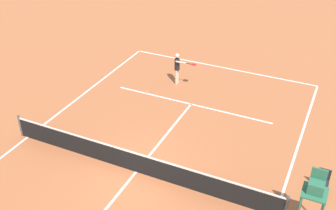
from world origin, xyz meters
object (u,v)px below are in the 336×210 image
object	(u,v)px
player_serving	(178,66)
tennis_ball	(147,91)
courtside_chair_mid	(323,180)
umpire_chair	(315,192)

from	to	relation	value
player_serving	tennis_ball	xyz separation A→B (m)	(1.10, 1.58, -1.04)
player_serving	courtside_chair_mid	distance (m)	10.01
tennis_ball	courtside_chair_mid	size ratio (longest dim) A/B	0.07
player_serving	courtside_chair_mid	world-z (taller)	player_serving
umpire_chair	courtside_chair_mid	size ratio (longest dim) A/B	2.54
tennis_ball	courtside_chair_mid	distance (m)	10.24
umpire_chair	player_serving	bearing A→B (deg)	-42.71
tennis_ball	umpire_chair	xyz separation A→B (m)	(-9.25, 5.95, 1.57)
player_serving	umpire_chair	world-z (taller)	umpire_chair
courtside_chair_mid	player_serving	bearing A→B (deg)	-33.35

